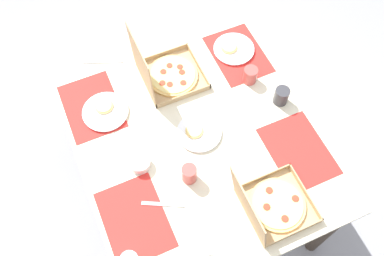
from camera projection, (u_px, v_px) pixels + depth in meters
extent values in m
plane|color=gray|center=(192.00, 185.00, 2.66)|extent=(6.00, 6.00, 0.00)
cylinder|color=#3F3328|center=(328.00, 228.00, 2.16)|extent=(0.07, 0.07, 0.73)
cylinder|color=#3F3328|center=(222.00, 53.00, 2.71)|extent=(0.07, 0.07, 0.73)
cylinder|color=#3F3328|center=(76.00, 105.00, 2.52)|extent=(0.07, 0.07, 0.73)
cube|color=beige|center=(192.00, 129.00, 2.01)|extent=(1.38, 1.11, 0.03)
cube|color=red|center=(298.00, 151.00, 1.93)|extent=(0.36, 0.26, 0.00)
cube|color=red|center=(238.00, 54.00, 2.21)|extent=(0.36, 0.26, 0.00)
cube|color=red|center=(135.00, 219.00, 1.78)|extent=(0.36, 0.26, 0.00)
cube|color=red|center=(92.00, 106.00, 2.05)|extent=(0.36, 0.26, 0.00)
cube|color=tan|center=(173.00, 76.00, 2.14)|extent=(0.30, 0.30, 0.01)
cube|color=tan|center=(184.00, 96.00, 2.06)|extent=(0.01, 0.30, 0.03)
cube|color=tan|center=(162.00, 54.00, 2.18)|extent=(0.01, 0.30, 0.03)
cube|color=tan|center=(198.00, 65.00, 2.15)|extent=(0.30, 0.01, 0.03)
cube|color=tan|center=(146.00, 84.00, 2.09)|extent=(0.30, 0.01, 0.03)
cylinder|color=#E0B76B|center=(173.00, 75.00, 2.13)|extent=(0.26, 0.26, 0.01)
cylinder|color=#EFD67F|center=(173.00, 75.00, 2.12)|extent=(0.23, 0.23, 0.00)
cylinder|color=red|center=(169.00, 66.00, 2.14)|extent=(0.03, 0.03, 0.00)
cylinder|color=red|center=(163.00, 72.00, 2.13)|extent=(0.03, 0.03, 0.00)
cylinder|color=red|center=(162.00, 83.00, 2.09)|extent=(0.03, 0.03, 0.00)
cylinder|color=red|center=(170.00, 84.00, 2.09)|extent=(0.03, 0.03, 0.00)
cylinder|color=red|center=(183.00, 83.00, 2.09)|extent=(0.03, 0.03, 0.00)
cylinder|color=red|center=(182.00, 72.00, 2.12)|extent=(0.03, 0.03, 0.00)
cylinder|color=red|center=(180.00, 67.00, 2.14)|extent=(0.03, 0.03, 0.00)
cube|color=tan|center=(141.00, 64.00, 1.95)|extent=(0.30, 0.01, 0.30)
cube|color=tan|center=(277.00, 205.00, 1.81)|extent=(0.28, 0.28, 0.01)
cube|color=tan|center=(294.00, 233.00, 1.73)|extent=(0.01, 0.28, 0.03)
cube|color=tan|center=(263.00, 177.00, 1.85)|extent=(0.01, 0.28, 0.03)
cube|color=tan|center=(305.00, 192.00, 1.82)|extent=(0.28, 0.01, 0.03)
cube|color=tan|center=(249.00, 217.00, 1.76)|extent=(0.28, 0.01, 0.03)
cylinder|color=#E0B76B|center=(277.00, 205.00, 1.80)|extent=(0.25, 0.25, 0.01)
cylinder|color=#EFD67F|center=(278.00, 204.00, 1.79)|extent=(0.22, 0.22, 0.00)
cylinder|color=red|center=(269.00, 190.00, 1.82)|extent=(0.03, 0.03, 0.00)
cylinder|color=red|center=(267.00, 207.00, 1.78)|extent=(0.03, 0.03, 0.00)
cylinder|color=red|center=(285.00, 219.00, 1.76)|extent=(0.03, 0.03, 0.00)
cylinder|color=red|center=(295.00, 199.00, 1.80)|extent=(0.03, 0.03, 0.00)
cube|color=tan|center=(248.00, 208.00, 1.62)|extent=(0.28, 0.05, 0.28)
cylinder|color=white|center=(234.00, 50.00, 2.22)|extent=(0.21, 0.21, 0.01)
cylinder|color=white|center=(234.00, 49.00, 2.21)|extent=(0.22, 0.22, 0.01)
cylinder|color=#E0B76B|center=(229.00, 47.00, 2.21)|extent=(0.09, 0.09, 0.01)
cylinder|color=#EFD67F|center=(229.00, 47.00, 2.20)|extent=(0.07, 0.07, 0.00)
cylinder|color=white|center=(199.00, 133.00, 1.98)|extent=(0.20, 0.20, 0.01)
cylinder|color=white|center=(199.00, 132.00, 1.97)|extent=(0.21, 0.21, 0.01)
cylinder|color=#E0B76B|center=(194.00, 131.00, 1.96)|extent=(0.09, 0.09, 0.01)
cylinder|color=#EFD67F|center=(194.00, 130.00, 1.96)|extent=(0.07, 0.07, 0.00)
cylinder|color=white|center=(106.00, 112.00, 2.03)|extent=(0.22, 0.22, 0.01)
cylinder|color=white|center=(105.00, 111.00, 2.02)|extent=(0.22, 0.22, 0.01)
cylinder|color=#E0B76B|center=(104.00, 106.00, 2.03)|extent=(0.09, 0.09, 0.01)
cylinder|color=#EFD67F|center=(104.00, 105.00, 2.02)|extent=(0.08, 0.08, 0.00)
cylinder|color=#BF4742|center=(189.00, 174.00, 1.83)|extent=(0.07, 0.07, 0.10)
cylinder|color=#BF4742|center=(250.00, 75.00, 2.09)|extent=(0.07, 0.07, 0.09)
cylinder|color=#333338|center=(281.00, 96.00, 2.03)|extent=(0.07, 0.07, 0.09)
cylinder|color=white|center=(140.00, 163.00, 1.88)|extent=(0.10, 0.10, 0.04)
cube|color=#B7B7BC|center=(103.00, 62.00, 2.18)|extent=(0.10, 0.20, 0.00)
cube|color=#B7B7BC|center=(163.00, 204.00, 1.81)|extent=(0.10, 0.18, 0.00)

